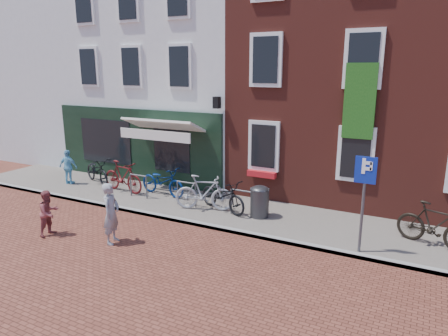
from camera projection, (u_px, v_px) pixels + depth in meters
The scene contains 16 objects.
ground at pixel (208, 229), 11.74m from camera, with size 80.00×80.00×0.00m, color brown.
sidewalk at pixel (260, 216), 12.58m from camera, with size 24.00×3.00×0.10m, color slate.
building_stucco at pixel (188, 69), 18.92m from camera, with size 8.00×8.00×9.00m, color silver.
building_brick_mid at pixel (340, 56), 15.68m from camera, with size 6.00×8.00×10.00m, color maroon.
filler_left at pixel (73, 69), 22.27m from camera, with size 7.00×8.00×9.00m, color silver.
litter_bin at pixel (260, 200), 12.30m from camera, with size 0.57×0.57×1.05m.
parking_sign at pixel (364, 188), 9.66m from camera, with size 0.50×0.08×2.43m.
woman at pixel (111, 213), 10.63m from camera, with size 0.60×0.40×1.65m, color gray.
boy at pixel (49, 213), 11.18m from camera, with size 0.63×0.49×1.29m, color #904142.
cafe_person at pixel (68, 167), 15.79m from camera, with size 0.80×0.33×1.37m, color #6FBCDA.
bicycle_0 at pixel (97, 171), 15.92m from camera, with size 0.69×1.97×1.04m, color black.
bicycle_1 at pixel (123, 177), 14.81m from camera, with size 0.54×1.91×1.15m, color #4E0F11.
bicycle_2 at pixel (163, 181), 14.43m from camera, with size 0.69×1.97×1.04m, color #052057.
bicycle_3 at pixel (204, 193), 12.89m from camera, with size 0.54×1.91×1.15m, color #969698.
bicycle_4 at pixel (223, 195), 12.84m from camera, with size 0.69×1.97×1.04m, color black.
bicycle_5 at pixel (435, 225), 10.22m from camera, with size 0.54×1.91×1.15m, color black.
Camera 1 is at (5.44, -9.53, 4.54)m, focal length 32.34 mm.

